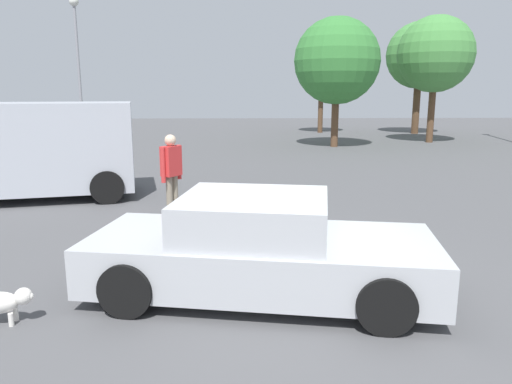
{
  "coord_description": "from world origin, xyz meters",
  "views": [
    {
      "loc": [
        -0.6,
        -5.82,
        2.53
      ],
      "look_at": [
        -0.33,
        1.93,
        0.9
      ],
      "focal_mm": 33.9,
      "sensor_mm": 36.0,
      "label": 1
    }
  ],
  "objects_px": {
    "dog": "(4,302)",
    "van_white": "(21,148)",
    "sedan_foreground": "(260,249)",
    "pedestrian": "(171,168)",
    "light_post_mid": "(77,46)"
  },
  "relations": [
    {
      "from": "van_white",
      "to": "light_post_mid",
      "type": "bearing_deg",
      "value": 89.67
    },
    {
      "from": "light_post_mid",
      "to": "sedan_foreground",
      "type": "bearing_deg",
      "value": -66.87
    },
    {
      "from": "sedan_foreground",
      "to": "pedestrian",
      "type": "distance_m",
      "value": 4.26
    },
    {
      "from": "dog",
      "to": "pedestrian",
      "type": "bearing_deg",
      "value": 72.1
    },
    {
      "from": "dog",
      "to": "van_white",
      "type": "bearing_deg",
      "value": 108.31
    },
    {
      "from": "dog",
      "to": "light_post_mid",
      "type": "xyz_separation_m",
      "value": [
        -5.26,
        19.71,
        4.4
      ]
    },
    {
      "from": "sedan_foreground",
      "to": "van_white",
      "type": "bearing_deg",
      "value": 143.44
    },
    {
      "from": "van_white",
      "to": "pedestrian",
      "type": "xyz_separation_m",
      "value": [
        3.73,
        -1.74,
        -0.22
      ]
    },
    {
      "from": "sedan_foreground",
      "to": "van_white",
      "type": "height_order",
      "value": "van_white"
    },
    {
      "from": "sedan_foreground",
      "to": "light_post_mid",
      "type": "xyz_separation_m",
      "value": [
        -8.11,
        18.99,
        4.07
      ]
    },
    {
      "from": "light_post_mid",
      "to": "pedestrian",
      "type": "bearing_deg",
      "value": -66.69
    },
    {
      "from": "light_post_mid",
      "to": "van_white",
      "type": "bearing_deg",
      "value": -78.3
    },
    {
      "from": "dog",
      "to": "light_post_mid",
      "type": "bearing_deg",
      "value": 101.86
    },
    {
      "from": "sedan_foreground",
      "to": "pedestrian",
      "type": "bearing_deg",
      "value": 122.5
    },
    {
      "from": "pedestrian",
      "to": "van_white",
      "type": "bearing_deg",
      "value": 8.3
    }
  ]
}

